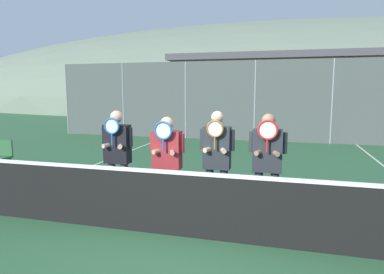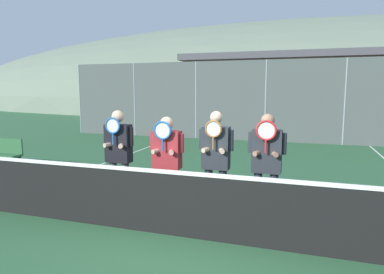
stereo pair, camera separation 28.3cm
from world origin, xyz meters
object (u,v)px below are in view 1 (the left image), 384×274
Objects in this scene: player_center_right at (217,157)px; car_left_of_center at (281,115)px; player_center_left at (167,156)px; player_leftmost at (117,152)px; car_far_left at (173,114)px; player_rightmost at (267,159)px.

car_left_of_center reaches higher than player_center_right.
car_left_of_center is at bearing 81.82° from player_center_left.
car_far_left is at bearing 103.74° from player_leftmost.
player_center_right is at bearing -0.71° from player_center_left.
player_leftmost is 0.93m from player_center_left.
player_leftmost is 0.99× the size of player_center_right.
player_leftmost is 1.05× the size of player_center_left.
player_rightmost is at bearing -64.93° from car_far_left.
player_center_right is at bearing -68.35° from car_far_left.
player_center_left is at bearing 179.29° from player_center_right.
player_rightmost is 0.38× the size of car_left_of_center.
car_left_of_center is at bearing 77.49° from player_leftmost.
car_left_of_center is at bearing 2.64° from car_far_left.
car_left_of_center reaches higher than player_center_left.
player_rightmost reaches higher than car_far_left.
player_center_right reaches higher than player_leftmost.
player_center_left is 0.35× the size of car_far_left.
player_leftmost is 0.39× the size of car_left_of_center.
car_far_left is (-2.84, 11.63, -0.19)m from player_leftmost.
player_center_left is at bearing -177.92° from player_rightmost.
player_leftmost is 12.17m from car_left_of_center.
player_rightmost is 11.83m from car_left_of_center.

